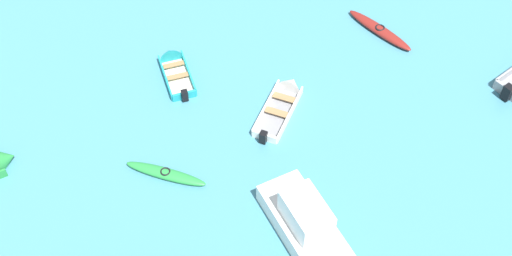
# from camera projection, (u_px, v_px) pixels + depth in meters

# --- Properties ---
(rowboat_white_outer_right) EXTENTS (1.70, 3.77, 1.02)m
(rowboat_white_outer_right) POSITION_uv_depth(u_px,v_px,m) (285.00, 97.00, 28.12)
(rowboat_white_outer_right) COLOR gray
(rowboat_white_outer_right) RESTS_ON ground_plane
(rowboat_turquoise_cluster_inner) EXTENTS (2.34, 3.06, 0.99)m
(rowboat_turquoise_cluster_inner) POSITION_uv_depth(u_px,v_px,m) (173.00, 65.00, 29.36)
(rowboat_turquoise_cluster_inner) COLOR beige
(rowboat_turquoise_cluster_inner) RESTS_ON ground_plane
(kayak_maroon_midfield_left) EXTENTS (3.32, 2.67, 0.35)m
(kayak_maroon_midfield_left) POSITION_uv_depth(u_px,v_px,m) (380.00, 30.00, 30.84)
(kayak_maroon_midfield_left) COLOR maroon
(kayak_maroon_midfield_left) RESTS_ON ground_plane
(kayak_green_back_row_center) EXTENTS (3.32, 0.92, 0.31)m
(kayak_green_back_row_center) POSITION_uv_depth(u_px,v_px,m) (166.00, 174.00, 25.58)
(kayak_green_back_row_center) COLOR #288C3D
(kayak_green_back_row_center) RESTS_ON ground_plane
(motor_launch_white_far_left) EXTENTS (4.91, 5.64, 2.11)m
(motor_launch_white_far_left) POSITION_uv_depth(u_px,v_px,m) (318.00, 245.00, 23.06)
(motor_launch_white_far_left) COLOR white
(motor_launch_white_far_left) RESTS_ON ground_plane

